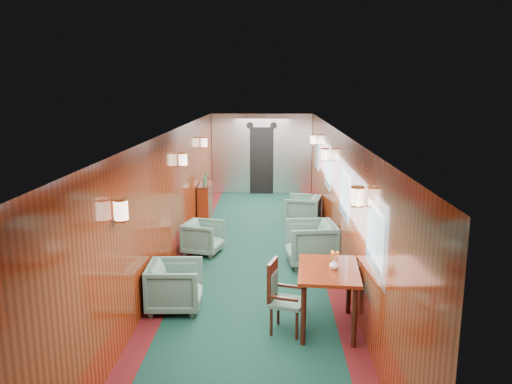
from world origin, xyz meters
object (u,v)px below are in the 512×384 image
dining_table (328,278)px  armchair_right_far (303,210)px  armchair_right_near (311,243)px  side_chair (281,294)px  armchair_left_far (203,237)px  credenza (205,200)px  armchair_left_near (175,286)px

dining_table → armchair_right_far: (-0.02, 5.07, -0.35)m
dining_table → armchair_right_near: 2.47m
side_chair → armchair_left_far: side_chair is taller
credenza → armchair_left_near: bearing=-87.2°
armchair_left_near → armchair_right_far: bearing=-27.5°
credenza → armchair_left_far: 2.80m
armchair_right_near → side_chair: bearing=-19.4°
dining_table → armchair_left_far: 3.67m
dining_table → credenza: (-2.40, 5.79, -0.28)m
armchair_left_far → armchair_right_near: size_ratio=0.80×
side_chair → credenza: credenza is taller
armchair_left_near → armchair_right_near: size_ratio=0.88×
credenza → armchair_right_near: size_ratio=1.26×
credenza → side_chair: bearing=-73.2°
dining_table → armchair_right_near: (-0.04, 2.45, -0.31)m
armchair_left_far → armchair_right_far: 2.91m
armchair_right_near → credenza: bearing=-151.2°
dining_table → armchair_left_far: bearing=129.0°
side_chair → armchair_right_far: (0.60, 5.17, -0.17)m
armchair_left_near → dining_table: bearing=-106.2°
armchair_right_far → side_chair: bearing=5.6°
side_chair → armchair_left_far: 3.43m
armchair_left_near → armchair_left_far: (0.07, 2.49, -0.03)m
dining_table → armchair_right_near: bearing=95.4°
dining_table → credenza: bearing=117.0°
armchair_right_far → armchair_left_near: bearing=-12.7°
side_chair → credenza: 6.14m
armchair_right_far → credenza: bearing=-94.5°
credenza → armchair_right_near: credenza is taller
dining_table → armchair_left_far: (-2.07, 3.01, -0.39)m
armchair_left_far → armchair_right_far: bearing=-30.4°
dining_table → side_chair: (-0.62, -0.10, -0.18)m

